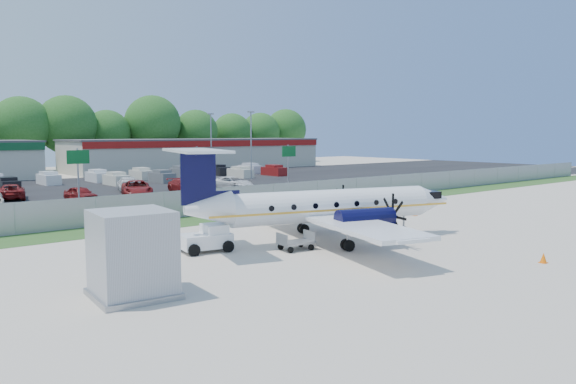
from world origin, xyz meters
TOP-DOWN VIEW (x-y plane):
  - ground at (0.00, 0.00)m, footprint 170.00×170.00m
  - grass_verge at (0.00, 12.00)m, footprint 170.00×4.00m
  - access_road at (0.00, 19.00)m, footprint 170.00×8.00m
  - parking_lot at (0.00, 40.00)m, footprint 170.00×32.00m
  - perimeter_fence at (0.00, 14.00)m, footprint 120.00×0.06m
  - building_east at (26.00, 61.98)m, footprint 44.40×12.40m
  - sign_left at (-8.00, 22.91)m, footprint 1.80×0.26m
  - sign_mid at (3.00, 22.91)m, footprint 1.80×0.26m
  - sign_right at (14.00, 22.91)m, footprint 1.80×0.26m
  - light_pole_ne at (20.00, 38.00)m, footprint 0.90×0.35m
  - light_pole_se at (20.00, 48.00)m, footprint 0.90×0.35m
  - tree_line at (0.00, 74.00)m, footprint 112.00×6.00m
  - aircraft at (-1.75, 0.51)m, footprint 17.59×17.17m
  - pushback_tug at (-8.39, 2.50)m, footprint 2.83×2.24m
  - baggage_cart_near at (-4.61, -0.26)m, footprint 1.96×1.33m
  - baggage_cart_far at (3.20, 1.06)m, footprint 1.82×1.12m
  - service_container at (-14.92, -2.84)m, footprint 3.26×3.26m
  - cone_nose at (10.40, 3.62)m, footprint 0.41×0.41m
  - cone_port_wing at (2.65, -10.10)m, footprint 0.35×0.35m
  - cone_starboard_wing at (4.72, 7.73)m, footprint 0.42×0.42m
  - road_car_mid at (6.33, 20.88)m, footprint 5.37×3.01m
  - road_car_east at (27.42, 17.34)m, footprint 5.06×2.81m
  - parked_car_b at (-5.96, 28.47)m, footprint 2.22×4.24m
  - parked_car_c at (-0.44, 28.69)m, footprint 4.53×6.40m
  - parked_car_d at (5.30, 29.81)m, footprint 2.10×4.85m
  - parked_car_e at (11.16, 29.39)m, footprint 3.73×5.45m
  - parked_car_f at (-10.44, 34.31)m, footprint 3.57×5.64m
  - parked_car_g at (1.39, 34.92)m, footprint 3.78×5.71m
  - far_parking_rows at (0.00, 45.00)m, footprint 56.00×10.00m

SIDE VIEW (x-z plane):
  - ground at x=0.00m, z-range 0.00..0.00m
  - tree_line at x=0.00m, z-range -7.00..7.00m
  - road_car_mid at x=6.33m, z-range -0.71..0.71m
  - road_car_east at x=27.42m, z-range -0.69..0.69m
  - parked_car_b at x=-5.96m, z-range -0.69..0.69m
  - parked_car_c at x=-0.44m, z-range -0.81..0.81m
  - parked_car_d at x=5.30m, z-range -0.70..0.70m
  - parked_car_e at x=11.16m, z-range -0.69..0.69m
  - parked_car_f at x=-10.44m, z-range -0.73..0.73m
  - parked_car_g at x=1.39m, z-range -0.77..0.77m
  - far_parking_rows at x=0.00m, z-range -0.80..0.80m
  - grass_verge at x=0.00m, z-range 0.00..0.02m
  - access_road at x=0.00m, z-range 0.00..0.02m
  - parking_lot at x=0.00m, z-range 0.00..0.02m
  - cone_port_wing at x=2.65m, z-range -0.01..0.49m
  - cone_nose at x=10.40m, z-range -0.02..0.57m
  - cone_starboard_wing at x=4.72m, z-range -0.02..0.58m
  - baggage_cart_far at x=3.20m, z-range -0.03..0.92m
  - baggage_cart_near at x=-4.61m, z-range -0.03..0.93m
  - pushback_tug at x=-8.39m, z-range -0.03..1.38m
  - perimeter_fence at x=0.00m, z-range 0.01..2.00m
  - service_container at x=-14.92m, z-range -0.11..3.20m
  - aircraft at x=-1.75m, z-range -0.61..4.76m
  - building_east at x=26.00m, z-range 0.01..5.25m
  - sign_left at x=-8.00m, z-range 1.11..6.11m
  - sign_mid at x=3.00m, z-range 1.11..6.11m
  - sign_right at x=14.00m, z-range 1.11..6.11m
  - light_pole_ne at x=20.00m, z-range 0.69..9.78m
  - light_pole_se at x=20.00m, z-range 0.69..9.78m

